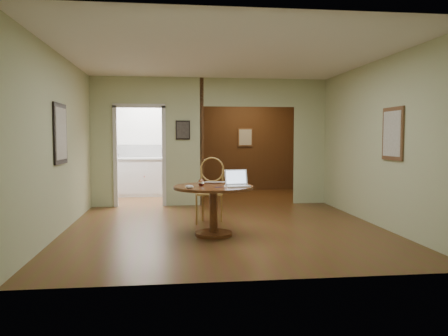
{
  "coord_description": "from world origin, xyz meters",
  "views": [
    {
      "loc": [
        -0.83,
        -6.74,
        1.44
      ],
      "look_at": [
        -0.05,
        -0.2,
        0.98
      ],
      "focal_mm": 35.0,
      "sensor_mm": 36.0,
      "label": 1
    }
  ],
  "objects": [
    {
      "name": "open_laptop",
      "position": [
        0.1,
        -0.49,
        0.8
      ],
      "size": [
        0.37,
        0.34,
        0.24
      ],
      "rotation": [
        0.0,
        0.0,
        0.16
      ],
      "color": "white",
      "rests_on": "dining_table"
    },
    {
      "name": "pen",
      "position": [
        -0.17,
        -0.61,
        0.74
      ],
      "size": [
        0.12,
        0.05,
        0.01
      ],
      "primitive_type": "cylinder",
      "rotation": [
        0.0,
        1.57,
        0.32
      ],
      "color": "#0C1559",
      "rests_on": "dining_table"
    },
    {
      "name": "wine_glass",
      "position": [
        -0.41,
        -0.42,
        0.79
      ],
      "size": [
        0.1,
        0.1,
        0.11
      ],
      "primitive_type": null,
      "color": "white",
      "rests_on": "dining_table"
    },
    {
      "name": "dining_table",
      "position": [
        -0.23,
        -0.41,
        0.54
      ],
      "size": [
        1.18,
        1.18,
        0.74
      ],
      "rotation": [
        0.0,
        0.0,
        -0.28
      ],
      "color": "brown",
      "rests_on": "ground"
    },
    {
      "name": "chair",
      "position": [
        -0.19,
        0.56,
        0.62
      ],
      "size": [
        0.61,
        0.61,
        1.11
      ],
      "rotation": [
        0.0,
        0.0,
        -0.38
      ],
      "color": "#AE823E",
      "rests_on": "ground"
    },
    {
      "name": "room_shell",
      "position": [
        -0.47,
        3.1,
        1.29
      ],
      "size": [
        5.2,
        7.5,
        5.0
      ],
      "color": "white",
      "rests_on": "ground"
    },
    {
      "name": "grocery_bag",
      "position": [
        -0.55,
        4.2,
        1.1
      ],
      "size": [
        0.39,
        0.36,
        0.32
      ],
      "primitive_type": "ellipsoid",
      "rotation": [
        0.0,
        0.0,
        -0.32
      ],
      "color": "tan",
      "rests_on": "kitchen_cabinet"
    },
    {
      "name": "kitchen_cabinet",
      "position": [
        -1.35,
        4.2,
        0.47
      ],
      "size": [
        2.06,
        0.6,
        0.94
      ],
      "color": "silver",
      "rests_on": "ground"
    },
    {
      "name": "floor",
      "position": [
        0.0,
        0.0,
        0.0
      ],
      "size": [
        5.0,
        5.0,
        0.0
      ],
      "primitive_type": "plane",
      "color": "#4F3616",
      "rests_on": "ground"
    },
    {
      "name": "mouse",
      "position": [
        -0.59,
        -0.7,
        0.76
      ],
      "size": [
        0.13,
        0.1,
        0.05
      ],
      "primitive_type": "ellipsoid",
      "rotation": [
        0.0,
        0.0,
        -0.27
      ],
      "color": "white",
      "rests_on": "dining_table"
    },
    {
      "name": "closed_laptop",
      "position": [
        -0.17,
        -0.11,
        0.75
      ],
      "size": [
        0.36,
        0.25,
        0.03
      ],
      "primitive_type": "imported",
      "rotation": [
        0.0,
        0.0,
        -0.1
      ],
      "color": "silver",
      "rests_on": "dining_table"
    }
  ]
}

